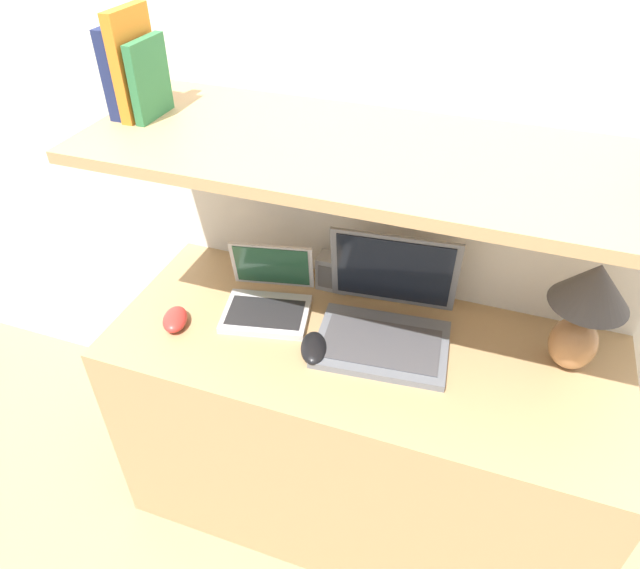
# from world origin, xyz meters

# --- Properties ---
(wall_back) EXTENTS (6.00, 0.05, 2.40)m
(wall_back) POSITION_xyz_m (0.00, 0.62, 1.20)
(wall_back) COLOR white
(wall_back) RESTS_ON ground_plane
(desk) EXTENTS (1.36, 0.56, 0.73)m
(desk) POSITION_xyz_m (0.00, 0.28, 0.36)
(desk) COLOR tan
(desk) RESTS_ON ground_plane
(back_riser) EXTENTS (1.36, 0.04, 1.23)m
(back_riser) POSITION_xyz_m (0.00, 0.58, 0.61)
(back_riser) COLOR white
(back_riser) RESTS_ON ground_plane
(shelf) EXTENTS (1.36, 0.50, 0.03)m
(shelf) POSITION_xyz_m (0.00, 0.35, 1.24)
(shelf) COLOR tan
(shelf) RESTS_ON back_riser
(table_lamp) EXTENTS (0.18, 0.18, 0.31)m
(table_lamp) POSITION_xyz_m (0.51, 0.39, 0.92)
(table_lamp) COLOR #B27A4C
(table_lamp) RESTS_ON desk
(laptop_large) EXTENTS (0.37, 0.33, 0.27)m
(laptop_large) POSITION_xyz_m (0.05, 0.34, 0.78)
(laptop_large) COLOR slate
(laptop_large) RESTS_ON desk
(laptop_small) EXTENTS (0.28, 0.26, 0.18)m
(laptop_small) POSITION_xyz_m (-0.29, 0.34, 0.77)
(laptop_small) COLOR silver
(laptop_small) RESTS_ON desk
(computer_mouse) EXTENTS (0.10, 0.13, 0.04)m
(computer_mouse) POSITION_xyz_m (-0.11, 0.21, 0.75)
(computer_mouse) COLOR black
(computer_mouse) RESTS_ON desk
(second_mouse) EXTENTS (0.10, 0.12, 0.04)m
(second_mouse) POSITION_xyz_m (-0.51, 0.19, 0.75)
(second_mouse) COLOR red
(second_mouse) RESTS_ON desk
(router_box) EXTENTS (0.09, 0.06, 0.11)m
(router_box) POSITION_xyz_m (-0.15, 0.50, 0.78)
(router_box) COLOR gray
(router_box) RESTS_ON desk
(book_navy) EXTENTS (0.03, 0.12, 0.21)m
(book_navy) POSITION_xyz_m (-0.64, 0.35, 1.36)
(book_navy) COLOR navy
(book_navy) RESTS_ON shelf
(book_orange) EXTENTS (0.03, 0.14, 0.24)m
(book_orange) POSITION_xyz_m (-0.60, 0.35, 1.38)
(book_orange) COLOR orange
(book_orange) RESTS_ON shelf
(book_green) EXTENTS (0.02, 0.14, 0.18)m
(book_green) POSITION_xyz_m (-0.56, 0.35, 1.34)
(book_green) COLOR #2D7042
(book_green) RESTS_ON shelf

